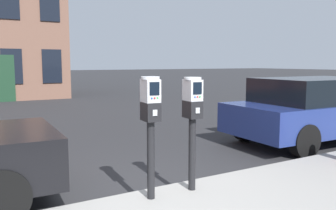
# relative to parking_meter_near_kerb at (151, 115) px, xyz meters

# --- Properties ---
(ground_plane) EXTENTS (160.00, 160.00, 0.00)m
(ground_plane) POSITION_rel_parking_meter_near_kerb_xyz_m (0.03, 0.11, -1.14)
(ground_plane) COLOR #28282B
(parking_meter_near_kerb) EXTENTS (0.23, 0.26, 1.45)m
(parking_meter_near_kerb) POSITION_rel_parking_meter_near_kerb_xyz_m (0.00, 0.00, 0.00)
(parking_meter_near_kerb) COLOR black
(parking_meter_near_kerb) RESTS_ON sidewalk_slab
(parking_meter_twin_adjacent) EXTENTS (0.23, 0.26, 1.43)m
(parking_meter_twin_adjacent) POSITION_rel_parking_meter_near_kerb_xyz_m (0.59, -0.00, -0.01)
(parking_meter_twin_adjacent) COLOR black
(parking_meter_twin_adjacent) RESTS_ON sidewalk_slab
(parked_car_silver_sedan) EXTENTS (4.49, 2.00, 1.42)m
(parked_car_silver_sedan) POSITION_rel_parking_meter_near_kerb_xyz_m (4.99, 1.39, -0.40)
(parked_car_silver_sedan) COLOR navy
(parked_car_silver_sedan) RESTS_ON ground_plane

